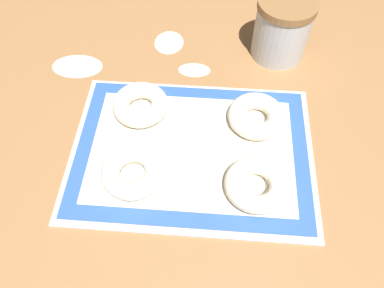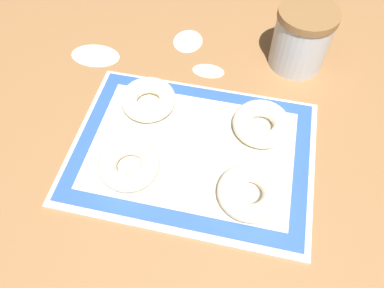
% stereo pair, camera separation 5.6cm
% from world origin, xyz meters
% --- Properties ---
extents(ground_plane, '(2.80, 2.80, 0.00)m').
position_xyz_m(ground_plane, '(0.00, 0.00, 0.00)').
color(ground_plane, olive).
extents(baking_tray, '(0.47, 0.34, 0.01)m').
position_xyz_m(baking_tray, '(0.01, 0.01, 0.00)').
color(baking_tray, silver).
rests_on(baking_tray, ground_plane).
extents(baking_mat, '(0.44, 0.32, 0.00)m').
position_xyz_m(baking_mat, '(0.01, 0.01, 0.01)').
color(baking_mat, '#2D569E').
rests_on(baking_mat, baking_tray).
extents(bagel_front_left, '(0.11, 0.11, 0.03)m').
position_xyz_m(bagel_front_left, '(-0.09, -0.06, 0.03)').
color(bagel_front_left, silver).
rests_on(bagel_front_left, baking_mat).
extents(bagel_front_right, '(0.11, 0.11, 0.03)m').
position_xyz_m(bagel_front_right, '(0.13, -0.07, 0.03)').
color(bagel_front_right, silver).
rests_on(bagel_front_right, baking_mat).
extents(bagel_back_left, '(0.11, 0.11, 0.03)m').
position_xyz_m(bagel_back_left, '(-0.10, 0.10, 0.03)').
color(bagel_back_left, silver).
rests_on(bagel_back_left, baking_mat).
extents(bagel_back_right, '(0.11, 0.11, 0.03)m').
position_xyz_m(bagel_back_right, '(0.13, 0.08, 0.03)').
color(bagel_back_right, silver).
rests_on(bagel_back_right, baking_mat).
extents(flour_canister, '(0.13, 0.13, 0.14)m').
position_xyz_m(flour_canister, '(0.19, 0.30, 0.07)').
color(flour_canister, silver).
rests_on(flour_canister, ground_plane).
extents(flour_patch_near, '(0.07, 0.08, 0.00)m').
position_xyz_m(flour_patch_near, '(-0.07, 0.32, 0.00)').
color(flour_patch_near, white).
rests_on(flour_patch_near, ground_plane).
extents(flour_patch_far, '(0.07, 0.04, 0.00)m').
position_xyz_m(flour_patch_far, '(0.00, 0.23, 0.00)').
color(flour_patch_far, white).
rests_on(flour_patch_far, ground_plane).
extents(flour_patch_side, '(0.12, 0.07, 0.00)m').
position_xyz_m(flour_patch_side, '(-0.27, 0.22, 0.00)').
color(flour_patch_side, white).
rests_on(flour_patch_side, ground_plane).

